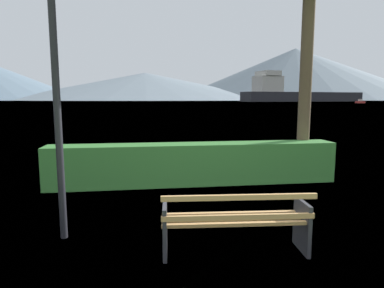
# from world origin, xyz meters

# --- Properties ---
(ground_plane) EXTENTS (1400.00, 1400.00, 0.00)m
(ground_plane) POSITION_xyz_m (0.00, 0.00, 0.00)
(ground_plane) COLOR #567A38
(water_surface) EXTENTS (620.00, 620.00, 0.00)m
(water_surface) POSITION_xyz_m (0.00, 308.41, 0.00)
(water_surface) COLOR #6B8EA3
(water_surface) RESTS_ON ground_plane
(park_bench) EXTENTS (1.93, 0.71, 0.87)m
(park_bench) POSITION_xyz_m (-0.00, -0.06, 0.43)
(park_bench) COLOR tan
(park_bench) RESTS_ON ground_plane
(hedge_row) EXTENTS (6.76, 0.69, 0.96)m
(hedge_row) POSITION_xyz_m (0.00, 3.57, 0.48)
(hedge_row) COLOR #387A33
(hedge_row) RESTS_ON ground_plane
(lamp_post) EXTENTS (0.30, 0.30, 3.76)m
(lamp_post) POSITION_xyz_m (-2.33, 0.77, 2.55)
(lamp_post) COLOR black
(lamp_post) RESTS_ON ground_plane
(cargo_ship_large) EXTENTS (99.59, 35.67, 21.44)m
(cargo_ship_large) POSITION_xyz_m (108.93, 229.56, 6.00)
(cargo_ship_large) COLOR #232328
(cargo_ship_large) RESTS_ON water_surface
(fishing_boat_near) EXTENTS (4.26, 1.45, 1.92)m
(fishing_boat_near) POSITION_xyz_m (95.39, 134.43, 0.68)
(fishing_boat_near) COLOR #B2332D
(fishing_boat_near) RESTS_ON water_surface
(distant_hills) EXTENTS (924.96, 437.55, 89.31)m
(distant_hills) POSITION_xyz_m (58.13, 549.36, 36.76)
(distant_hills) COLOR slate
(distant_hills) RESTS_ON ground_plane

